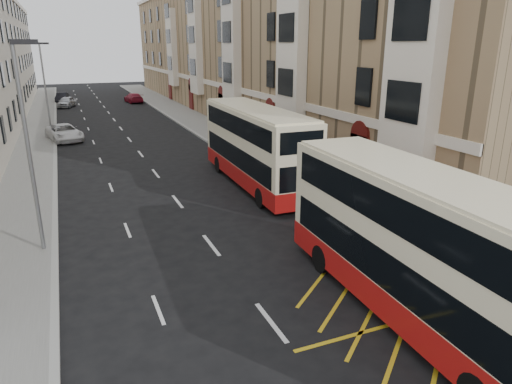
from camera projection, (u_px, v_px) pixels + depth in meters
name	position (u px, v px, depth m)	size (l,w,h in m)	color
pavement_right	(230.00, 140.00, 39.44)	(4.00, 120.00, 0.15)	slate
pavement_left	(33.00, 156.00, 33.75)	(3.00, 120.00, 0.15)	slate
kerb_right	(208.00, 142.00, 38.71)	(0.25, 120.00, 0.15)	#989993
kerb_left	(55.00, 154.00, 34.30)	(0.25, 120.00, 0.15)	#989993
road_markings	(115.00, 121.00, 49.69)	(10.00, 110.00, 0.01)	silver
terrace_right	(241.00, 48.00, 53.16)	(10.75, 79.00, 15.25)	#987D58
guard_railing	(402.00, 241.00, 17.28)	(0.06, 6.56, 1.01)	red
street_lamp_near	(28.00, 138.00, 16.97)	(0.93, 0.18, 8.00)	gray
street_lamp_far	(45.00, 81.00, 43.29)	(0.93, 0.18, 8.00)	gray
double_decker_front	(420.00, 249.00, 13.25)	(3.00, 11.46, 4.54)	#FAEEC2
double_decker_rear	(256.00, 147.00, 26.31)	(2.87, 11.50, 4.57)	#FAEEC2
pedestrian_far	(489.00, 281.00, 13.88)	(1.13, 0.47, 1.93)	black
white_van	(64.00, 133.00, 39.38)	(2.33, 5.05, 1.40)	white
car_silver	(66.00, 102.00, 60.30)	(1.66, 4.13, 1.41)	#B4B7BC
car_dark	(62.00, 97.00, 66.04)	(1.41, 4.04, 1.33)	black
car_red	(134.00, 98.00, 65.20)	(1.90, 4.67, 1.35)	maroon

